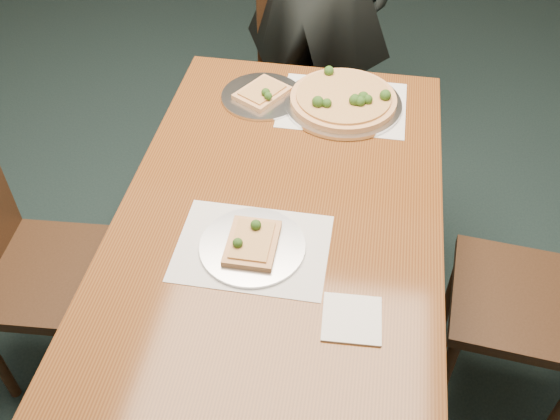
% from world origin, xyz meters
% --- Properties ---
extents(ground, '(8.00, 8.00, 0.00)m').
position_xyz_m(ground, '(0.00, 0.00, 0.00)').
color(ground, black).
rests_on(ground, ground).
extents(dining_table, '(0.90, 1.50, 0.75)m').
position_xyz_m(dining_table, '(0.08, -0.28, 0.66)').
color(dining_table, '#512910').
rests_on(dining_table, ground).
extents(chair_far, '(0.52, 0.52, 0.91)m').
position_xyz_m(chair_far, '(0.00, 0.88, 0.52)').
color(chair_far, black).
rests_on(chair_far, ground).
extents(chair_left, '(0.45, 0.45, 0.91)m').
position_xyz_m(chair_left, '(-0.72, -0.40, 0.52)').
color(chair_left, black).
rests_on(chair_left, ground).
extents(chair_right, '(0.46, 0.46, 0.91)m').
position_xyz_m(chair_right, '(0.90, -0.26, 0.52)').
color(chair_right, black).
rests_on(chair_right, ground).
extents(placemat_main, '(0.42, 0.32, 0.00)m').
position_xyz_m(placemat_main, '(0.20, 0.25, 0.75)').
color(placemat_main, white).
rests_on(placemat_main, dining_table).
extents(placemat_near, '(0.40, 0.30, 0.00)m').
position_xyz_m(placemat_near, '(0.03, -0.44, 0.75)').
color(placemat_near, white).
rests_on(placemat_near, dining_table).
extents(pizza_pan, '(0.39, 0.39, 0.07)m').
position_xyz_m(pizza_pan, '(0.20, 0.24, 0.77)').
color(pizza_pan, silver).
rests_on(pizza_pan, dining_table).
extents(slice_plate_near, '(0.28, 0.28, 0.06)m').
position_xyz_m(slice_plate_near, '(0.03, -0.44, 0.76)').
color(slice_plate_near, silver).
rests_on(slice_plate_near, dining_table).
extents(slice_plate_far, '(0.28, 0.28, 0.06)m').
position_xyz_m(slice_plate_far, '(-0.07, 0.24, 0.76)').
color(slice_plate_far, silver).
rests_on(slice_plate_far, dining_table).
extents(napkin, '(0.15, 0.15, 0.01)m').
position_xyz_m(napkin, '(0.31, -0.62, 0.75)').
color(napkin, white).
rests_on(napkin, dining_table).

